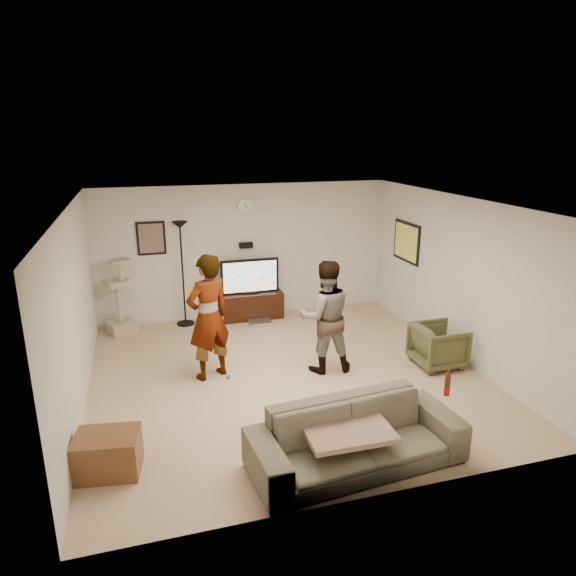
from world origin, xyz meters
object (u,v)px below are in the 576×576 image
object	(u,v)px
sofa	(357,437)
side_table	(108,454)
tv_stand	(250,305)
tv	(250,276)
floor_lamp	(183,274)
cat_tree	(119,296)
person_right	(325,317)
armchair	(438,346)
beer_bottle	(447,385)
person_left	(208,317)

from	to	relation	value
sofa	side_table	distance (m)	2.60
tv_stand	tv	size ratio (longest dim) A/B	1.11
floor_lamp	cat_tree	distance (m)	1.16
cat_tree	person_right	size ratio (longest dim) A/B	0.80
cat_tree	armchair	world-z (taller)	cat_tree
cat_tree	beer_bottle	xyz separation A→B (m)	(3.50, -4.66, 0.12)
tv	person_right	distance (m)	2.55
beer_bottle	armchair	bearing A→B (deg)	59.50
beer_bottle	side_table	xyz separation A→B (m)	(-3.57, 0.61, -0.57)
beer_bottle	side_table	bearing A→B (deg)	170.28
beer_bottle	tv	bearing A→B (deg)	103.69
floor_lamp	beer_bottle	size ratio (longest dim) A/B	7.62
cat_tree	person_right	bearing A→B (deg)	-39.41
tv	sofa	size ratio (longest dim) A/B	0.48
floor_lamp	sofa	size ratio (longest dim) A/B	0.84
tv	armchair	distance (m)	3.67
armchair	person_left	bearing A→B (deg)	79.99
cat_tree	beer_bottle	world-z (taller)	cat_tree
person_left	beer_bottle	bearing A→B (deg)	107.29
tv	side_table	size ratio (longest dim) A/B	1.69
cat_tree	tv	bearing A→B (deg)	1.85
cat_tree	person_right	distance (m)	3.79
sofa	tv_stand	bearing A→B (deg)	86.16
cat_tree	sofa	size ratio (longest dim) A/B	0.59
person_right	beer_bottle	distance (m)	2.33
sofa	beer_bottle	world-z (taller)	beer_bottle
tv	person_left	xyz separation A→B (m)	(-1.08, -2.24, 0.09)
beer_bottle	tv_stand	bearing A→B (deg)	103.69
cat_tree	side_table	distance (m)	4.08
tv	floor_lamp	bearing A→B (deg)	179.27
person_right	sofa	xyz separation A→B (m)	(-0.47, -2.26, -0.51)
armchair	side_table	bearing A→B (deg)	105.50
tv_stand	cat_tree	xyz separation A→B (m)	(-2.35, -0.08, 0.42)
side_table	cat_tree	bearing A→B (deg)	89.03
tv	side_table	world-z (taller)	tv
tv_stand	person_right	bearing A→B (deg)	-76.88
floor_lamp	sofa	bearing A→B (deg)	-74.37
tv	person_right	xyz separation A→B (m)	(0.58, -2.48, 0.01)
floor_lamp	person_right	distance (m)	3.08
tv_stand	beer_bottle	world-z (taller)	beer_bottle
beer_bottle	side_table	size ratio (longest dim) A/B	0.39
person_right	side_table	xyz separation A→B (m)	(-3.00, -1.65, -0.62)
person_left	armchair	world-z (taller)	person_left
armchair	cat_tree	bearing A→B (deg)	59.28
person_right	side_table	world-z (taller)	person_right
beer_bottle	floor_lamp	bearing A→B (deg)	116.57
cat_tree	sofa	distance (m)	5.28
tv	armchair	bearing A→B (deg)	-51.25
floor_lamp	cat_tree	xyz separation A→B (m)	(-1.13, -0.09, -0.28)
tv	floor_lamp	distance (m)	1.23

